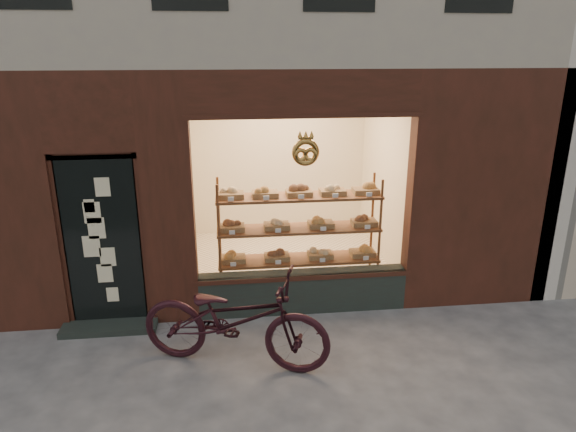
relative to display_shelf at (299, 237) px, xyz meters
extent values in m
plane|color=#4C4C50|center=(-0.45, -2.55, -0.88)|extent=(90.00, 90.00, 0.00)
cube|color=#222F2A|center=(0.00, -0.42, -0.60)|extent=(2.70, 0.25, 0.55)
cube|color=black|center=(-2.45, -0.49, 0.22)|extent=(0.90, 0.04, 2.15)
cube|color=#222F2A|center=(-2.45, -0.65, -0.84)|extent=(1.15, 0.35, 0.08)
torus|color=#BB883D|center=(0.00, -0.53, 1.27)|extent=(0.33, 0.07, 0.33)
cube|color=brown|center=(0.00, 0.00, -0.83)|extent=(2.20, 0.45, 0.04)
cube|color=brown|center=(0.00, 0.00, -0.33)|extent=(2.20, 0.45, 0.03)
cube|color=brown|center=(0.00, 0.00, 0.12)|extent=(2.20, 0.45, 0.04)
cube|color=brown|center=(0.00, 0.00, 0.57)|extent=(2.20, 0.45, 0.04)
cylinder|color=brown|center=(-1.07, -0.19, -0.03)|extent=(0.04, 0.04, 1.70)
cylinder|color=brown|center=(1.07, -0.19, -0.03)|extent=(0.04, 0.04, 1.70)
cylinder|color=brown|center=(-1.07, 0.20, -0.03)|extent=(0.04, 0.04, 1.70)
cylinder|color=brown|center=(1.07, 0.20, -0.03)|extent=(0.04, 0.04, 1.70)
cube|color=brown|center=(-0.90, 0.00, -0.28)|extent=(0.34, 0.24, 0.07)
sphere|color=#CC8648|center=(-0.90, 0.00, -0.19)|extent=(0.11, 0.11, 0.11)
cube|color=white|center=(-0.90, -0.18, -0.28)|extent=(0.07, 0.01, 0.05)
cube|color=brown|center=(-0.30, 0.00, -0.28)|extent=(0.34, 0.24, 0.07)
sphere|color=brown|center=(-0.30, 0.00, -0.19)|extent=(0.11, 0.11, 0.11)
cube|color=white|center=(-0.30, -0.18, -0.28)|extent=(0.08, 0.01, 0.05)
cube|color=brown|center=(0.30, 0.00, -0.28)|extent=(0.34, 0.24, 0.07)
sphere|color=tan|center=(0.30, 0.00, -0.19)|extent=(0.11, 0.11, 0.11)
cube|color=white|center=(0.30, -0.18, -0.28)|extent=(0.07, 0.01, 0.05)
cube|color=brown|center=(0.90, 0.00, -0.28)|extent=(0.34, 0.24, 0.07)
sphere|color=#CC8648|center=(0.90, 0.00, -0.19)|extent=(0.11, 0.11, 0.11)
cube|color=white|center=(0.90, -0.18, -0.28)|extent=(0.08, 0.01, 0.05)
cube|color=brown|center=(-0.90, 0.00, 0.17)|extent=(0.34, 0.24, 0.07)
sphere|color=brown|center=(-0.90, 0.00, 0.26)|extent=(0.11, 0.11, 0.11)
cube|color=white|center=(-0.90, -0.18, 0.17)|extent=(0.07, 0.01, 0.06)
cube|color=brown|center=(-0.30, 0.00, 0.17)|extent=(0.34, 0.24, 0.07)
sphere|color=tan|center=(-0.30, 0.00, 0.26)|extent=(0.11, 0.11, 0.11)
cube|color=white|center=(-0.30, -0.18, 0.17)|extent=(0.08, 0.01, 0.06)
cube|color=brown|center=(0.30, 0.00, 0.17)|extent=(0.34, 0.24, 0.07)
sphere|color=#CC8648|center=(0.30, 0.00, 0.26)|extent=(0.11, 0.11, 0.11)
cube|color=white|center=(0.30, -0.18, 0.17)|extent=(0.07, 0.01, 0.06)
cube|color=brown|center=(0.90, 0.00, 0.17)|extent=(0.34, 0.24, 0.07)
sphere|color=brown|center=(0.90, 0.00, 0.26)|extent=(0.11, 0.11, 0.11)
cube|color=white|center=(0.90, -0.18, 0.17)|extent=(0.08, 0.01, 0.06)
cube|color=brown|center=(-0.90, 0.00, 0.62)|extent=(0.34, 0.24, 0.07)
sphere|color=tan|center=(-0.90, 0.00, 0.71)|extent=(0.11, 0.11, 0.11)
cube|color=white|center=(-0.90, -0.18, 0.62)|extent=(0.07, 0.01, 0.06)
cube|color=brown|center=(-0.45, 0.00, 0.62)|extent=(0.34, 0.24, 0.07)
sphere|color=#CC8648|center=(-0.45, 0.00, 0.71)|extent=(0.11, 0.11, 0.11)
cube|color=white|center=(-0.45, -0.18, 0.62)|extent=(0.07, 0.01, 0.06)
cube|color=brown|center=(0.00, 0.00, 0.62)|extent=(0.34, 0.24, 0.07)
sphere|color=brown|center=(0.00, 0.00, 0.71)|extent=(0.11, 0.11, 0.11)
cube|color=white|center=(0.00, -0.18, 0.62)|extent=(0.07, 0.01, 0.06)
cube|color=brown|center=(0.45, 0.00, 0.62)|extent=(0.34, 0.24, 0.07)
sphere|color=tan|center=(0.45, 0.00, 0.71)|extent=(0.11, 0.11, 0.11)
cube|color=white|center=(0.45, -0.18, 0.62)|extent=(0.07, 0.01, 0.06)
cube|color=brown|center=(0.90, 0.00, 0.62)|extent=(0.34, 0.24, 0.07)
sphere|color=#CC8648|center=(0.90, 0.00, 0.71)|extent=(0.11, 0.11, 0.11)
cube|color=white|center=(0.90, -0.18, 0.62)|extent=(0.08, 0.01, 0.06)
imported|color=black|center=(-0.91, -1.54, -0.33)|extent=(2.22, 1.36, 1.10)
camera|label=1|loc=(-0.91, -6.46, 2.46)|focal=32.00mm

